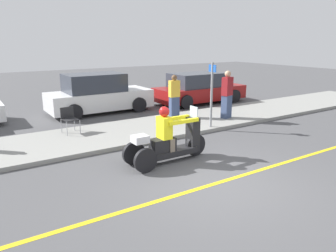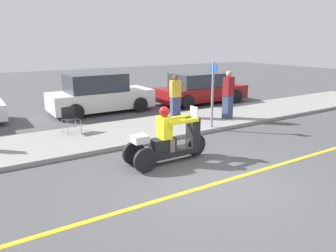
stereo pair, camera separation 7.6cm
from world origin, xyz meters
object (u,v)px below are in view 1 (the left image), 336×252
(spectator_far_back, at_px, (227,95))
(parked_car_lot_center, at_px, (199,89))
(folding_chair_curbside, at_px, (69,117))
(spectator_with_child, at_px, (174,97))
(street_sign, at_px, (212,92))
(motorcycle_trike, at_px, (168,142))
(parked_car_lot_left, at_px, (98,94))

(spectator_far_back, relative_size, parked_car_lot_center, 0.39)
(spectator_far_back, relative_size, folding_chair_curbside, 2.20)
(spectator_with_child, relative_size, spectator_far_back, 0.91)
(parked_car_lot_center, bearing_deg, street_sign, -123.44)
(motorcycle_trike, height_order, parked_car_lot_center, parked_car_lot_center)
(folding_chair_curbside, distance_m, parked_car_lot_center, 7.49)
(motorcycle_trike, distance_m, parked_car_lot_left, 6.68)
(spectator_far_back, bearing_deg, folding_chair_curbside, 167.71)
(folding_chair_curbside, bearing_deg, parked_car_lot_left, 53.84)
(spectator_far_back, xyz_separation_m, parked_car_lot_left, (-3.54, 4.16, -0.21))
(spectator_with_child, relative_size, folding_chair_curbside, 2.00)
(spectator_with_child, bearing_deg, street_sign, -82.83)
(motorcycle_trike, bearing_deg, spectator_far_back, 30.08)
(parked_car_lot_left, distance_m, parked_car_lot_center, 5.02)
(motorcycle_trike, relative_size, parked_car_lot_left, 0.53)
(spectator_far_back, bearing_deg, parked_car_lot_center, 67.88)
(motorcycle_trike, height_order, parked_car_lot_left, parked_car_lot_left)
(motorcycle_trike, distance_m, spectator_with_child, 4.55)
(motorcycle_trike, bearing_deg, folding_chair_curbside, 110.78)
(spectator_with_child, height_order, folding_chair_curbside, spectator_with_child)
(spectator_far_back, xyz_separation_m, folding_chair_curbside, (-5.68, 1.24, -0.37))
(spectator_far_back, bearing_deg, spectator_with_child, 143.16)
(folding_chair_curbside, bearing_deg, street_sign, -24.21)
(spectator_with_child, distance_m, parked_car_lot_left, 3.54)
(spectator_with_child, relative_size, street_sign, 0.74)
(motorcycle_trike, xyz_separation_m, parked_car_lot_center, (5.71, 6.02, 0.17))
(spectator_with_child, distance_m, folding_chair_curbside, 4.08)
(spectator_far_back, relative_size, street_sign, 0.82)
(parked_car_lot_left, bearing_deg, parked_car_lot_center, -6.94)
(spectator_with_child, xyz_separation_m, spectator_far_back, (1.61, -1.20, 0.08))
(motorcycle_trike, height_order, folding_chair_curbside, motorcycle_trike)
(spectator_with_child, bearing_deg, parked_car_lot_left, 123.19)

